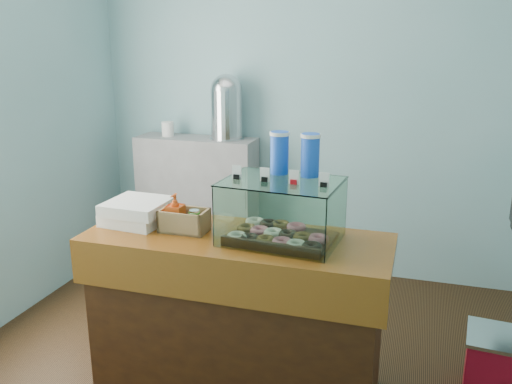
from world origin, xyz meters
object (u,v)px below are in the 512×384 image
(counter, at_px, (237,313))
(coffee_urn, at_px, (227,105))
(red_cooler, at_px, (506,369))
(display_case, at_px, (283,208))

(counter, distance_m, coffee_urn, 1.94)
(coffee_urn, height_order, red_cooler, coffee_urn)
(display_case, relative_size, red_cooler, 1.32)
(counter, bearing_deg, display_case, 11.04)
(red_cooler, bearing_deg, display_case, -161.53)
(display_case, xyz_separation_m, red_cooler, (1.18, 0.27, -0.87))
(display_case, distance_m, red_cooler, 1.49)
(display_case, distance_m, coffee_urn, 1.80)
(counter, height_order, display_case, display_case)
(display_case, bearing_deg, counter, -164.40)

